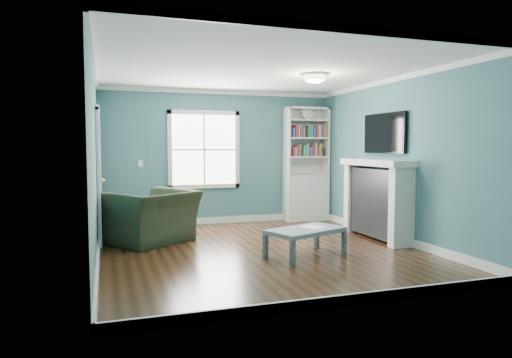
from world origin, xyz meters
name	(u,v)px	position (x,y,z in m)	size (l,w,h in m)	color
floor	(260,250)	(0.00, 0.00, 0.00)	(5.00, 5.00, 0.00)	black
room_walls	(260,141)	(0.00, 0.00, 1.58)	(5.00, 5.00, 5.00)	#40747B
trim	(260,165)	(0.00, 0.00, 1.24)	(4.50, 5.00, 2.60)	white
window	(204,150)	(-0.30, 2.49, 1.45)	(1.40, 0.06, 1.50)	white
bookshelf	(306,175)	(1.77, 2.30, 0.92)	(0.90, 0.35, 2.31)	silver
fireplace	(377,200)	(2.08, 0.20, 0.64)	(0.44, 1.58, 1.30)	black
tv	(384,133)	(2.20, 0.20, 1.72)	(0.06, 1.10, 0.65)	black
door	(99,174)	(-2.22, 1.40, 1.07)	(0.12, 0.98, 2.17)	silver
ceiling_fixture	(315,77)	(0.90, 0.10, 2.55)	(0.38, 0.38, 0.15)	white
light_switch	(141,163)	(-1.50, 2.48, 1.20)	(0.08, 0.01, 0.12)	white
recliner	(151,208)	(-1.45, 1.05, 0.55)	(1.26, 0.82, 1.10)	black
coffee_table	(306,232)	(0.47, -0.55, 0.34)	(1.20, 0.93, 0.39)	#4D545D
paper_sheet	(313,227)	(0.61, -0.48, 0.39)	(0.24, 0.31, 0.00)	white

